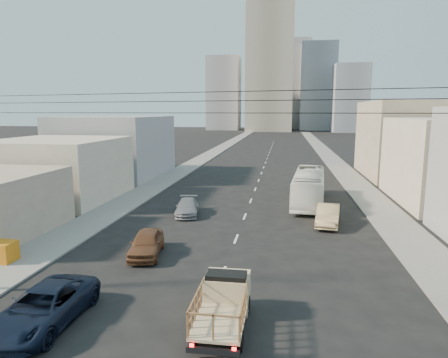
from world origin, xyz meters
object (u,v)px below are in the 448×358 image
(navy_pickup, at_px, (44,307))
(sedan_grey, at_px, (187,207))
(flatbed_pickup, at_px, (223,300))
(sedan_brown, at_px, (147,243))
(city_bus, at_px, (309,187))
(sedan_tan, at_px, (328,215))

(navy_pickup, height_order, sedan_grey, navy_pickup)
(flatbed_pickup, relative_size, sedan_brown, 1.00)
(city_bus, distance_m, sedan_tan, 7.41)
(flatbed_pickup, height_order, navy_pickup, flatbed_pickup)
(city_bus, bearing_deg, flatbed_pickup, -96.40)
(city_bus, height_order, sedan_brown, city_bus)
(sedan_brown, height_order, sedan_tan, sedan_tan)
(sedan_brown, relative_size, sedan_grey, 0.98)
(flatbed_pickup, xyz_separation_m, sedan_brown, (-5.85, 7.32, -0.35))
(navy_pickup, height_order, sedan_tan, sedan_tan)
(navy_pickup, distance_m, sedan_grey, 18.24)
(sedan_brown, bearing_deg, flatbed_pickup, -60.79)
(city_bus, distance_m, sedan_brown, 18.92)
(flatbed_pickup, distance_m, sedan_brown, 9.38)
(flatbed_pickup, relative_size, navy_pickup, 0.80)
(sedan_tan, bearing_deg, sedan_brown, -135.40)
(sedan_brown, bearing_deg, sedan_tan, 26.56)
(sedan_brown, bearing_deg, navy_pickup, -109.01)
(city_bus, xyz_separation_m, sedan_brown, (-10.53, -15.69, -0.85))
(flatbed_pickup, distance_m, sedan_grey, 18.07)
(sedan_grey, bearing_deg, sedan_tan, -16.64)
(navy_pickup, relative_size, sedan_tan, 1.18)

